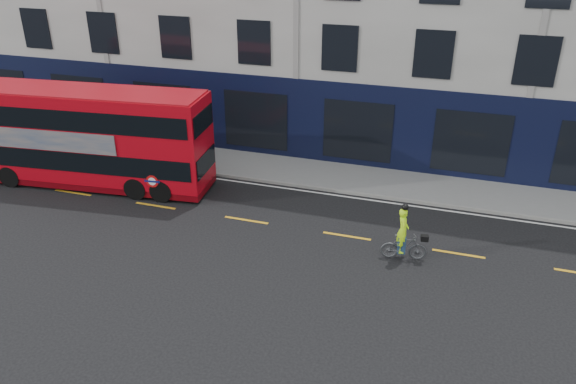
% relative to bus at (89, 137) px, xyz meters
% --- Properties ---
extents(ground, '(120.00, 120.00, 0.00)m').
position_rel_bus_xyz_m(ground, '(7.60, -2.65, -2.18)').
color(ground, black).
rests_on(ground, ground).
extents(pavement, '(60.00, 3.00, 0.12)m').
position_rel_bus_xyz_m(pavement, '(7.60, 3.85, -2.12)').
color(pavement, gray).
rests_on(pavement, ground).
extents(kerb, '(60.00, 0.12, 0.13)m').
position_rel_bus_xyz_m(kerb, '(7.60, 2.35, -2.11)').
color(kerb, gray).
rests_on(kerb, ground).
extents(road_edge_line, '(58.00, 0.10, 0.01)m').
position_rel_bus_xyz_m(road_edge_line, '(7.60, 2.05, -2.17)').
color(road_edge_line, silver).
rests_on(road_edge_line, ground).
extents(lane_dashes, '(58.00, 0.12, 0.01)m').
position_rel_bus_xyz_m(lane_dashes, '(7.60, -1.15, -2.17)').
color(lane_dashes, gold).
rests_on(lane_dashes, ground).
extents(bus, '(10.71, 3.44, 4.24)m').
position_rel_bus_xyz_m(bus, '(0.00, 0.00, 0.00)').
color(bus, '#B50712').
rests_on(bus, ground).
extents(cyclist, '(1.63, 0.73, 2.12)m').
position_rel_bus_xyz_m(cyclist, '(13.74, -2.07, -1.46)').
color(cyclist, '#4B4D50').
rests_on(cyclist, ground).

